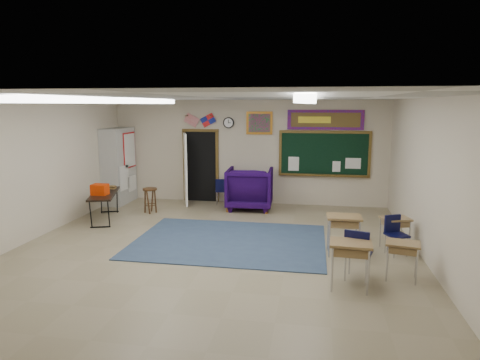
% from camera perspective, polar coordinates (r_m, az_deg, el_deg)
% --- Properties ---
extents(floor, '(9.00, 9.00, 0.00)m').
position_cam_1_polar(floor, '(8.49, -3.81, -9.75)').
color(floor, '#85795C').
rests_on(floor, ground).
extents(back_wall, '(8.00, 0.04, 3.00)m').
position_cam_1_polar(back_wall, '(12.48, 0.99, 3.73)').
color(back_wall, beige).
rests_on(back_wall, floor).
extents(front_wall, '(8.00, 0.04, 3.00)m').
position_cam_1_polar(front_wall, '(4.02, -19.62, -10.53)').
color(front_wall, beige).
rests_on(front_wall, floor).
extents(left_wall, '(0.04, 9.00, 3.00)m').
position_cam_1_polar(left_wall, '(9.85, -27.16, 0.92)').
color(left_wall, beige).
rests_on(left_wall, floor).
extents(right_wall, '(0.04, 9.00, 3.00)m').
position_cam_1_polar(right_wall, '(8.15, 24.54, -0.57)').
color(right_wall, beige).
rests_on(right_wall, floor).
extents(ceiling, '(8.00, 9.00, 0.04)m').
position_cam_1_polar(ceiling, '(7.99, -4.06, 10.93)').
color(ceiling, white).
rests_on(ceiling, back_wall).
extents(area_rug, '(4.00, 3.00, 0.02)m').
position_cam_1_polar(area_rug, '(9.19, -1.40, -8.12)').
color(area_rug, '#2F445B').
rests_on(area_rug, floor).
extents(fluorescent_strips, '(3.86, 6.00, 0.10)m').
position_cam_1_polar(fluorescent_strips, '(7.99, -4.06, 10.50)').
color(fluorescent_strips, white).
rests_on(fluorescent_strips, ceiling).
extents(doorway, '(1.10, 0.89, 2.16)m').
position_cam_1_polar(doorway, '(12.71, -5.82, 1.78)').
color(doorway, black).
rests_on(doorway, back_wall).
extents(chalkboard, '(2.55, 0.14, 1.30)m').
position_cam_1_polar(chalkboard, '(12.30, 11.15, 3.28)').
color(chalkboard, brown).
rests_on(chalkboard, back_wall).
extents(bulletin_board, '(2.10, 0.05, 0.55)m').
position_cam_1_polar(bulletin_board, '(12.23, 11.31, 7.87)').
color(bulletin_board, maroon).
rests_on(bulletin_board, back_wall).
extents(framed_art_print, '(0.75, 0.05, 0.65)m').
position_cam_1_polar(framed_art_print, '(12.33, 2.60, 7.60)').
color(framed_art_print, '#A5671F').
rests_on(framed_art_print, back_wall).
extents(wall_clock, '(0.32, 0.05, 0.32)m').
position_cam_1_polar(wall_clock, '(12.48, -1.54, 7.64)').
color(wall_clock, black).
rests_on(wall_clock, back_wall).
extents(wall_flags, '(1.16, 0.06, 0.70)m').
position_cam_1_polar(wall_flags, '(12.65, -5.38, 8.22)').
color(wall_flags, red).
rests_on(wall_flags, back_wall).
extents(storage_cabinet, '(0.59, 1.25, 2.20)m').
position_cam_1_polar(storage_cabinet, '(13.02, -15.84, 1.82)').
color(storage_cabinet, '#A9A9A5').
rests_on(storage_cabinet, floor).
extents(wingback_armchair, '(1.29, 1.32, 1.15)m').
position_cam_1_polar(wingback_armchair, '(11.88, 1.30, -1.11)').
color(wingback_armchair, '#190534').
rests_on(wingback_armchair, floor).
extents(student_chair_reading, '(0.44, 0.44, 0.77)m').
position_cam_1_polar(student_chair_reading, '(12.44, -2.41, -1.50)').
color(student_chair_reading, black).
rests_on(student_chair_reading, floor).
extents(student_chair_desk_a, '(0.55, 0.55, 0.88)m').
position_cam_1_polar(student_chair_desk_a, '(7.42, 15.48, -9.47)').
color(student_chair_desk_a, black).
rests_on(student_chair_desk_a, floor).
extents(student_chair_desk_b, '(0.51, 0.51, 0.76)m').
position_cam_1_polar(student_chair_desk_b, '(8.81, 20.18, -7.02)').
color(student_chair_desk_b, black).
rests_on(student_chair_desk_b, floor).
extents(student_desk_front_left, '(0.66, 0.51, 0.78)m').
position_cam_1_polar(student_desk_front_left, '(8.51, 13.62, -6.90)').
color(student_desk_front_left, olive).
rests_on(student_desk_front_left, floor).
extents(student_desk_front_right, '(0.64, 0.55, 0.65)m').
position_cam_1_polar(student_desk_front_right, '(9.17, 19.95, -6.47)').
color(student_desk_front_right, olive).
rests_on(student_desk_front_right, floor).
extents(student_desk_back_left, '(0.67, 0.52, 0.77)m').
position_cam_1_polar(student_desk_back_left, '(7.03, 14.45, -10.64)').
color(student_desk_back_left, olive).
rests_on(student_desk_back_left, floor).
extents(student_desk_back_right, '(0.60, 0.50, 0.64)m').
position_cam_1_polar(student_desk_back_right, '(7.65, 20.79, -9.81)').
color(student_desk_back_right, olive).
rests_on(student_desk_back_right, floor).
extents(folding_table, '(1.05, 1.76, 0.95)m').
position_cam_1_polar(folding_table, '(11.29, -17.61, -3.20)').
color(folding_table, black).
rests_on(folding_table, floor).
extents(wooden_stool, '(0.38, 0.38, 0.67)m').
position_cam_1_polar(wooden_stool, '(11.70, -11.88, -2.65)').
color(wooden_stool, '#472D15').
rests_on(wooden_stool, floor).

